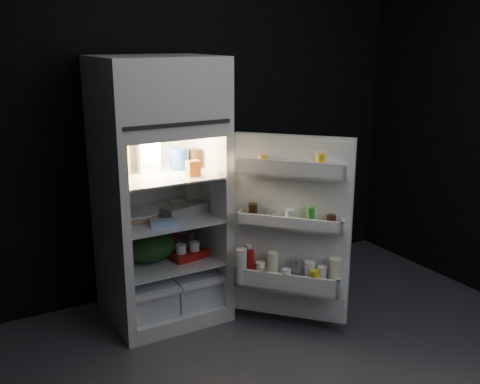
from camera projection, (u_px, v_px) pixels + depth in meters
wall_back at (167, 114)px, 4.08m from camera, size 4.00×0.00×2.70m
refrigerator at (158, 182)px, 3.76m from camera, size 0.76×0.71×1.78m
fridge_door at (290, 233)px, 3.59m from camera, size 0.63×0.66×1.22m
milk_jug at (147, 153)px, 3.72m from camera, size 0.14×0.14×0.24m
mayo_jar at (179, 159)px, 3.79m from camera, size 0.12×0.12×0.14m
jam_jar at (195, 159)px, 3.83m from camera, size 0.10×0.10×0.13m
amber_bottle at (124, 158)px, 3.64m from camera, size 0.10×0.10×0.22m
small_carton at (193, 168)px, 3.61m from camera, size 0.09×0.07×0.10m
egg_carton at (185, 210)px, 3.80m from camera, size 0.34×0.19×0.07m
pie at (136, 215)px, 3.74m from camera, size 0.34×0.34×0.04m
flat_package at (165, 223)px, 3.58m from camera, size 0.19×0.14×0.04m
wrapped_pkg at (179, 205)px, 3.95m from camera, size 0.13×0.12×0.05m
produce_bag at (149, 247)px, 3.79m from camera, size 0.38×0.32×0.20m
yogurt_tray at (189, 255)px, 3.84m from camera, size 0.26×0.17×0.05m
small_can_red at (173, 239)px, 4.09m from camera, size 0.09×0.09×0.09m
small_can_silver at (191, 238)px, 4.11m from camera, size 0.09×0.09×0.09m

